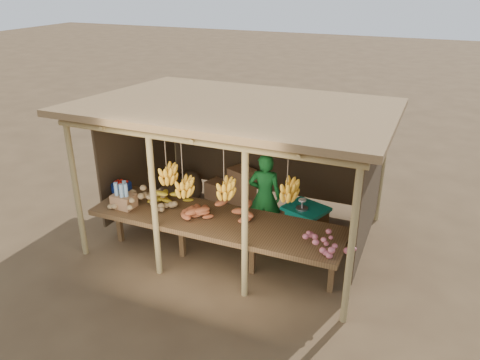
% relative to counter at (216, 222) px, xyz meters
% --- Properties ---
extents(ground, '(60.00, 60.00, 0.00)m').
position_rel_counter_xyz_m(ground, '(-0.00, 0.95, -0.74)').
color(ground, brown).
rests_on(ground, ground).
extents(stall_structure, '(4.70, 3.50, 2.43)m').
position_rel_counter_xyz_m(stall_structure, '(0.06, 0.89, 1.17)').
color(stall_structure, '#A28953').
rests_on(stall_structure, ground).
extents(counter, '(3.90, 1.05, 0.80)m').
position_rel_counter_xyz_m(counter, '(0.00, 0.00, 0.00)').
color(counter, brown).
rests_on(counter, ground).
extents(potato_heap, '(1.19, 0.93, 0.37)m').
position_rel_counter_xyz_m(potato_heap, '(-1.19, -0.11, 0.25)').
color(potato_heap, '#9C7D50').
rests_on(potato_heap, counter).
extents(sweet_potato_heap, '(1.11, 0.71, 0.36)m').
position_rel_counter_xyz_m(sweet_potato_heap, '(0.05, 0.09, 0.24)').
color(sweet_potato_heap, '#BC5B30').
rests_on(sweet_potato_heap, counter).
extents(onion_heap, '(0.95, 0.71, 0.36)m').
position_rel_counter_xyz_m(onion_heap, '(1.70, -0.18, 0.24)').
color(onion_heap, '#C35F69').
rests_on(onion_heap, counter).
extents(banana_pile, '(0.70, 0.54, 0.35)m').
position_rel_counter_xyz_m(banana_pile, '(-0.87, 0.18, 0.24)').
color(banana_pile, yellow).
rests_on(banana_pile, counter).
extents(tomato_basin, '(0.35, 0.35, 0.18)m').
position_rel_counter_xyz_m(tomato_basin, '(-1.90, 0.29, 0.14)').
color(tomato_basin, navy).
rests_on(tomato_basin, counter).
extents(bottle_box, '(0.35, 0.28, 0.43)m').
position_rel_counter_xyz_m(bottle_box, '(-1.49, -0.21, 0.23)').
color(bottle_box, '#A27148').
rests_on(bottle_box, counter).
extents(vendor, '(0.61, 0.46, 1.52)m').
position_rel_counter_xyz_m(vendor, '(0.39, 1.09, 0.02)').
color(vendor, '#186E28').
rests_on(vendor, ground).
extents(tarp_crate, '(0.83, 0.77, 0.80)m').
position_rel_counter_xyz_m(tarp_crate, '(1.06, 1.25, -0.41)').
color(tarp_crate, brown).
rests_on(tarp_crate, ground).
extents(carton_stack, '(1.06, 0.51, 0.73)m').
position_rel_counter_xyz_m(carton_stack, '(-0.60, 2.08, -0.42)').
color(carton_stack, '#A27148').
rests_on(carton_stack, ground).
extents(burlap_sacks, '(0.94, 0.49, 0.67)m').
position_rel_counter_xyz_m(burlap_sacks, '(-1.74, 1.97, -0.45)').
color(burlap_sacks, '#44331F').
rests_on(burlap_sacks, ground).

